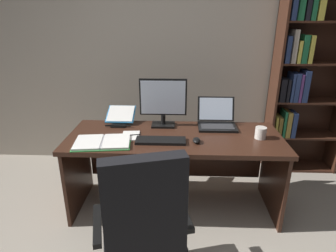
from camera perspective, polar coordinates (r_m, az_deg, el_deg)
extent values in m
cube|color=#A89E8E|center=(3.45, 2.05, 15.18)|extent=(5.00, 0.12, 2.79)
cube|color=#381E14|center=(2.57, 1.32, -2.32)|extent=(1.89, 0.74, 0.04)
cube|color=#381E14|center=(2.90, -17.28, -8.69)|extent=(0.03, 0.68, 0.71)
cube|color=#381E14|center=(2.88, 19.97, -9.30)|extent=(0.03, 0.68, 0.71)
cube|color=#381E14|center=(3.03, 1.39, -5.58)|extent=(1.77, 0.03, 0.49)
cube|color=#381E14|center=(3.44, 20.27, 8.18)|extent=(0.02, 0.31, 2.11)
cube|color=#381E14|center=(3.71, 25.42, 8.32)|extent=(0.81, 0.01, 2.11)
cube|color=#381E14|center=(3.92, 23.83, -7.19)|extent=(0.76, 0.29, 0.02)
cube|color=gray|center=(3.69, 19.52, -5.20)|extent=(0.03, 0.20, 0.34)
cube|color=maroon|center=(3.72, 20.26, -5.17)|extent=(0.05, 0.23, 0.32)
cube|color=black|center=(3.71, 21.40, -5.17)|extent=(0.05, 0.17, 0.35)
cube|color=#195633|center=(3.78, 22.06, -5.70)|extent=(0.05, 0.23, 0.24)
cube|color=#381E14|center=(3.75, 24.76, -1.54)|extent=(0.76, 0.29, 0.02)
cube|color=gold|center=(3.54, 20.23, 0.13)|extent=(0.03, 0.18, 0.24)
cube|color=olive|center=(3.56, 20.84, 0.13)|extent=(0.04, 0.20, 0.23)
cube|color=#195633|center=(3.56, 21.63, 0.60)|extent=(0.03, 0.19, 0.30)
cube|color=olive|center=(3.59, 22.28, 0.54)|extent=(0.05, 0.21, 0.29)
cube|color=navy|center=(3.60, 23.21, 0.47)|extent=(0.05, 0.19, 0.29)
cube|color=#381E14|center=(3.62, 25.76, 4.57)|extent=(0.76, 0.29, 0.02)
cube|color=black|center=(3.45, 21.24, 6.84)|extent=(0.06, 0.23, 0.25)
cube|color=black|center=(3.45, 22.22, 6.65)|extent=(0.03, 0.19, 0.24)
cube|color=navy|center=(3.46, 22.92, 7.16)|extent=(0.03, 0.21, 0.31)
cube|color=navy|center=(3.46, 23.71, 7.06)|extent=(0.05, 0.17, 0.31)
cube|color=#512D66|center=(3.48, 24.37, 6.95)|extent=(0.03, 0.17, 0.30)
cube|color=navy|center=(3.50, 25.15, 7.23)|extent=(0.06, 0.19, 0.34)
cube|color=#381E14|center=(3.54, 26.84, 11.04)|extent=(0.76, 0.29, 0.02)
cube|color=navy|center=(3.37, 22.15, 13.86)|extent=(0.05, 0.22, 0.27)
cube|color=gray|center=(3.38, 23.28, 14.27)|extent=(0.05, 0.20, 0.33)
cube|color=gold|center=(3.40, 24.06, 13.26)|extent=(0.03, 0.20, 0.23)
cube|color=#195633|center=(3.42, 24.96, 13.63)|extent=(0.05, 0.20, 0.28)
cube|color=gold|center=(3.44, 25.95, 13.48)|extent=(0.04, 0.19, 0.28)
cube|color=#381E14|center=(3.51, 28.00, 17.71)|extent=(0.76, 0.29, 0.02)
cube|color=navy|center=(3.36, 23.17, 20.78)|extent=(0.05, 0.22, 0.26)
cube|color=#195633|center=(3.38, 24.41, 21.26)|extent=(0.06, 0.23, 0.33)
cube|color=black|center=(3.39, 25.69, 21.30)|extent=(0.04, 0.19, 0.36)
cube|color=#195633|center=(3.43, 26.37, 20.62)|extent=(0.05, 0.23, 0.29)
cube|color=gold|center=(3.43, 27.73, 20.57)|extent=(0.06, 0.18, 0.31)
cube|color=black|center=(2.06, -5.16, -20.34)|extent=(0.61, 0.59, 0.07)
cube|color=black|center=(1.69, -4.56, -15.82)|extent=(0.48, 0.22, 0.63)
cube|color=black|center=(1.98, -13.76, -18.37)|extent=(0.15, 0.38, 0.04)
cube|color=black|center=(2.03, 2.92, -16.57)|extent=(0.15, 0.38, 0.04)
cube|color=black|center=(2.79, -0.94, 0.25)|extent=(0.22, 0.16, 0.02)
cylinder|color=black|center=(2.77, -0.95, 1.31)|extent=(0.04, 0.04, 0.09)
cube|color=black|center=(2.71, -0.97, 5.72)|extent=(0.44, 0.02, 0.35)
cube|color=silver|center=(2.69, -0.99, 5.61)|extent=(0.41, 0.00, 0.32)
cube|color=black|center=(2.77, 9.65, -0.18)|extent=(0.36, 0.25, 0.02)
cube|color=#2D2D30|center=(2.75, 9.71, -0.08)|extent=(0.30, 0.14, 0.00)
cube|color=black|center=(2.89, 9.41, 3.37)|extent=(0.36, 0.09, 0.23)
cube|color=silver|center=(2.88, 9.42, 3.37)|extent=(0.32, 0.07, 0.20)
cube|color=black|center=(2.44, -1.45, -2.90)|extent=(0.42, 0.15, 0.02)
ellipsoid|color=black|center=(2.43, 5.63, -2.83)|extent=(0.06, 0.10, 0.04)
cube|color=black|center=(2.83, -9.64, 0.15)|extent=(0.14, 0.12, 0.01)
cube|color=black|center=(2.78, -9.83, 0.05)|extent=(0.25, 0.01, 0.01)
cube|color=#2D84C6|center=(2.91, -9.26, 2.33)|extent=(0.27, 0.24, 0.11)
cube|color=white|center=(2.91, -9.28, 2.48)|extent=(0.25, 0.22, 0.10)
cube|color=green|center=(2.49, -15.42, -3.33)|extent=(0.27, 0.33, 0.01)
cube|color=green|center=(2.46, -10.10, -3.23)|extent=(0.27, 0.33, 0.01)
cube|color=white|center=(2.49, -15.45, -3.08)|extent=(0.25, 0.32, 0.02)
cube|color=white|center=(2.45, -10.12, -2.98)|extent=(0.25, 0.32, 0.02)
cylinder|color=#B7B7BC|center=(2.47, -12.79, -3.12)|extent=(0.05, 0.28, 0.02)
cube|color=white|center=(2.57, -7.36, -1.92)|extent=(0.16, 0.22, 0.01)
cylinder|color=black|center=(2.56, -6.93, -1.74)|extent=(0.14, 0.04, 0.01)
cylinder|color=silver|center=(2.62, 17.78, -1.30)|extent=(0.10, 0.10, 0.10)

